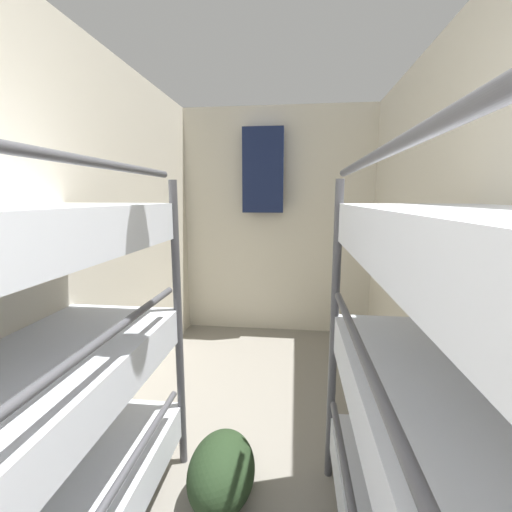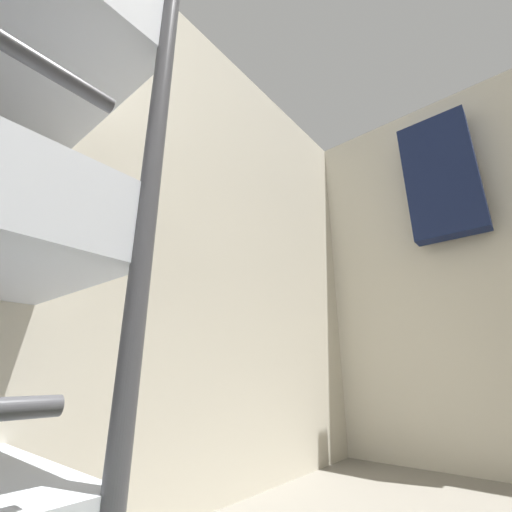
% 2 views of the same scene
% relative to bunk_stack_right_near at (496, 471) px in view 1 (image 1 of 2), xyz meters
% --- Properties ---
extents(wall_left, '(0.06, 4.57, 2.55)m').
position_rel_bunk_stack_right_near_xyz_m(wall_left, '(-1.84, 0.84, 0.40)').
color(wall_left, beige).
rests_on(wall_left, ground_plane).
extents(wall_right, '(0.06, 4.57, 2.55)m').
position_rel_bunk_stack_right_near_xyz_m(wall_right, '(0.35, 0.84, 0.40)').
color(wall_right, beige).
rests_on(wall_right, ground_plane).
extents(wall_back, '(2.25, 0.06, 2.55)m').
position_rel_bunk_stack_right_near_xyz_m(wall_back, '(-0.74, 3.10, 0.40)').
color(wall_back, beige).
rests_on(wall_back, ground_plane).
extents(bunk_stack_right_near, '(0.66, 1.78, 1.69)m').
position_rel_bunk_stack_right_near_xyz_m(bunk_stack_right_near, '(0.00, 0.00, 0.00)').
color(bunk_stack_right_near, '#4C4C51').
rests_on(bunk_stack_right_near, ground_plane).
extents(duffel_bag, '(0.34, 0.48, 0.34)m').
position_rel_bunk_stack_right_near_xyz_m(duffel_bag, '(-0.88, 0.68, -0.70)').
color(duffel_bag, '#23381E').
rests_on(duffel_bag, ground_plane).
extents(hanging_coat, '(0.44, 0.12, 0.90)m').
position_rel_bunk_stack_right_near_xyz_m(hanging_coat, '(-0.89, 2.95, 0.98)').
color(hanging_coat, '#192347').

